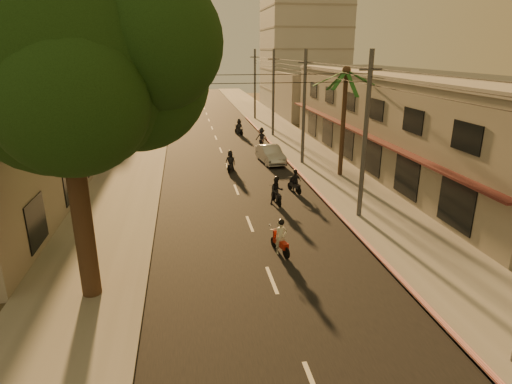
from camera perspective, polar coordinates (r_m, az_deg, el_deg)
ground at (r=16.19m, az=3.58°, el=-15.17°), size 160.00×160.00×0.00m
road at (r=34.44m, az=-3.86°, el=3.39°), size 10.00×140.00×0.02m
sidewalk_right at (r=35.90m, az=8.16°, el=3.95°), size 5.00×140.00×0.12m
sidewalk_left at (r=34.55m, az=-16.34°, el=2.81°), size 5.00×140.00×0.12m
curb_stripe at (r=30.61m, az=6.64°, el=1.54°), size 0.20×60.00×0.20m
shophouse_row at (r=35.90m, az=19.40°, el=8.96°), size 8.80×34.20×7.30m
left_building at (r=29.86m, az=-30.48°, el=3.61°), size 8.20×24.20×5.20m
distant_tower at (r=71.89m, az=6.52°, el=22.42°), size 12.10×12.10×28.00m
broadleaf_tree at (r=15.64m, az=-23.02°, el=15.30°), size 9.60×8.70×12.10m
palm_tree at (r=31.23m, az=11.92°, el=14.79°), size 5.00×5.00×8.20m
utility_poles at (r=34.49m, az=6.53°, el=14.35°), size 1.20×48.26×9.00m
filler_right at (r=60.88m, az=7.14°, el=12.75°), size 8.00×14.00×6.00m
filler_left_near at (r=48.80m, az=-22.49°, el=9.16°), size 8.00×14.00×4.40m
filler_left_far at (r=66.22m, az=-19.34°, el=12.77°), size 8.00×14.00×7.00m
scooter_red at (r=19.68m, az=3.32°, el=-6.18°), size 0.86×1.70×1.71m
scooter_mid_a at (r=25.87m, az=2.76°, el=0.08°), size 0.92×1.80×1.77m
scooter_mid_b at (r=28.12m, az=5.22°, el=1.36°), size 1.08×1.55×1.56m
scooter_far_a at (r=32.92m, az=-3.44°, el=4.04°), size 1.07×1.65×1.68m
scooter_far_b at (r=41.73m, az=0.74°, el=7.29°), size 1.52×1.80×1.84m
parked_car at (r=35.50m, az=1.93°, el=5.06°), size 2.39×4.66×1.44m
scooter_far_c at (r=47.48m, az=-2.27°, el=8.60°), size 1.17×1.72×1.77m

